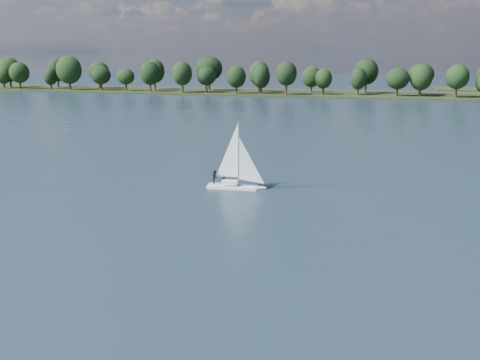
# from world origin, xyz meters

# --- Properties ---
(ground) EXTENTS (700.00, 700.00, 0.00)m
(ground) POSITION_xyz_m (0.00, 100.00, 0.00)
(ground) COLOR #233342
(ground) RESTS_ON ground
(far_shore) EXTENTS (660.00, 40.00, 1.50)m
(far_shore) POSITION_xyz_m (0.00, 212.00, 0.00)
(far_shore) COLOR black
(far_shore) RESTS_ON ground
(sailboat) EXTENTS (7.55, 2.65, 9.76)m
(sailboat) POSITION_xyz_m (4.29, 40.05, 2.72)
(sailboat) COLOR white
(sailboat) RESTS_ON ground
(treeline) EXTENTS (562.36, 74.22, 18.77)m
(treeline) POSITION_xyz_m (-4.43, 207.90, 8.15)
(treeline) COLOR black
(treeline) RESTS_ON ground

